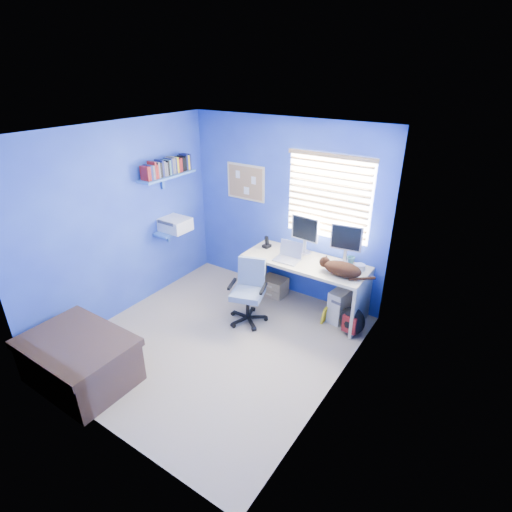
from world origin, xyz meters
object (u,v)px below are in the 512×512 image
Objects in this scene: laptop at (287,253)px; tower_pc at (342,304)px; cat at (343,269)px; office_chair at (249,299)px; desk at (304,285)px.

laptop reaches higher than tower_pc.
tower_pc is at bearing 103.06° from cat.
laptop is 0.39× the size of office_chair.
cat is 1.27m from office_chair.
tower_pc is at bearing 34.85° from office_chair.
tower_pc is (-0.02, 0.18, -0.60)m from cat.
laptop is at bearing -149.20° from desk.
cat is at bearing 27.11° from office_chair.
cat is at bearing -10.93° from desk.
office_chair is at bearing -136.21° from tower_pc.
cat is 0.58× the size of office_chair.
laptop reaches higher than desk.
office_chair reaches higher than desk.
tower_pc is (0.54, 0.07, -0.14)m from desk.
desk is 0.56m from tower_pc.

